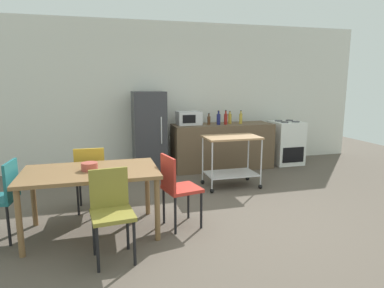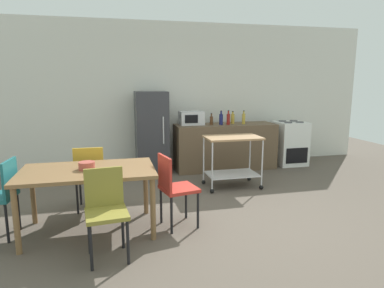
{
  "view_description": "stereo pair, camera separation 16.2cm",
  "coord_description": "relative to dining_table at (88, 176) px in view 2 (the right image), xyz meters",
  "views": [
    {
      "loc": [
        -1.45,
        -3.66,
        1.75
      ],
      "look_at": [
        -0.12,
        1.2,
        0.8
      ],
      "focal_mm": 31.61,
      "sensor_mm": 36.0,
      "label": 1
    },
    {
      "loc": [
        -1.3,
        -3.7,
        1.75
      ],
      "look_at": [
        -0.12,
        1.2,
        0.8
      ],
      "focal_mm": 31.61,
      "sensor_mm": 36.0,
      "label": 2
    }
  ],
  "objects": [
    {
      "name": "bottle_wine",
      "position": [
        2.37,
        2.33,
        0.34
      ],
      "size": [
        0.07,
        0.07,
        0.28
      ],
      "color": "navy",
      "rests_on": "kitchen_counter"
    },
    {
      "name": "chair_red",
      "position": [
        0.98,
        -0.11,
        -0.15
      ],
      "size": [
        0.48,
        0.48,
        0.89
      ],
      "rotation": [
        0.0,
        0.0,
        1.78
      ],
      "color": "#B72D23",
      "rests_on": "ground_plane"
    },
    {
      "name": "bottle_soda",
      "position": [
        2.85,
        2.34,
        0.34
      ],
      "size": [
        0.06,
        0.06,
        0.27
      ],
      "color": "gold",
      "rests_on": "kitchen_counter"
    },
    {
      "name": "ground_plane",
      "position": [
        1.58,
        -0.21,
        -0.67
      ],
      "size": [
        12.0,
        12.0,
        0.0
      ],
      "primitive_type": "plane",
      "color": "brown"
    },
    {
      "name": "chair_mustard",
      "position": [
        -0.02,
        0.69,
        -0.15
      ],
      "size": [
        0.41,
        0.41,
        0.89
      ],
      "rotation": [
        0.0,
        0.0,
        3.11
      ],
      "color": "gold",
      "rests_on": "ground_plane"
    },
    {
      "name": "kitchen_cart",
      "position": [
        2.2,
        1.21,
        -0.1
      ],
      "size": [
        0.91,
        0.57,
        0.85
      ],
      "color": "#A37A51",
      "rests_on": "ground_plane"
    },
    {
      "name": "back_wall",
      "position": [
        1.58,
        2.99,
        0.78
      ],
      "size": [
        8.4,
        0.12,
        2.9
      ],
      "primitive_type": "cube",
      "color": "silver",
      "rests_on": "ground_plane"
    },
    {
      "name": "fruit_bowl",
      "position": [
        -0.01,
        -0.0,
        0.12
      ],
      "size": [
        0.18,
        0.18,
        0.09
      ],
      "primitive_type": "cylinder",
      "color": "#B24C3F",
      "rests_on": "dining_table"
    },
    {
      "name": "chair_teal",
      "position": [
        -0.95,
        0.08,
        -0.15
      ],
      "size": [
        0.44,
        0.44,
        0.89
      ],
      "rotation": [
        0.0,
        0.0,
        -1.68
      ],
      "color": "#1E666B",
      "rests_on": "ground_plane"
    },
    {
      "name": "kitchen_counter",
      "position": [
        2.48,
        2.39,
        -0.22
      ],
      "size": [
        2.0,
        0.64,
        0.9
      ],
      "primitive_type": "cube",
      "color": "brown",
      "rests_on": "ground_plane"
    },
    {
      "name": "refrigerator",
      "position": [
        1.03,
        2.49,
        0.1
      ],
      "size": [
        0.6,
        0.63,
        1.55
      ],
      "color": "#333338",
      "rests_on": "ground_plane"
    },
    {
      "name": "bottle_soy_sauce",
      "position": [
        2.52,
        2.31,
        0.34
      ],
      "size": [
        0.07,
        0.07,
        0.28
      ],
      "color": "maroon",
      "rests_on": "kitchen_counter"
    },
    {
      "name": "bottle_hot_sauce",
      "position": [
        2.65,
        2.43,
        0.33
      ],
      "size": [
        0.07,
        0.07,
        0.25
      ],
      "color": "gold",
      "rests_on": "kitchen_counter"
    },
    {
      "name": "chair_olive",
      "position": [
        0.2,
        -0.64,
        -0.15
      ],
      "size": [
        0.44,
        0.44,
        0.89
      ],
      "rotation": [
        0.0,
        0.0,
        0.11
      ],
      "color": "olive",
      "rests_on": "ground_plane"
    },
    {
      "name": "microwave",
      "position": [
        1.81,
        2.47,
        0.36
      ],
      "size": [
        0.46,
        0.35,
        0.26
      ],
      "color": "silver",
      "rests_on": "kitchen_counter"
    },
    {
      "name": "stove_oven",
      "position": [
        3.93,
        2.41,
        -0.22
      ],
      "size": [
        0.6,
        0.61,
        0.92
      ],
      "color": "white",
      "rests_on": "ground_plane"
    },
    {
      "name": "bottle_sesame_oil",
      "position": [
        2.19,
        2.38,
        0.32
      ],
      "size": [
        0.06,
        0.06,
        0.23
      ],
      "color": "#4C2D19",
      "rests_on": "kitchen_counter"
    },
    {
      "name": "dining_table",
      "position": [
        0.0,
        0.0,
        0.0
      ],
      "size": [
        1.5,
        0.9,
        0.75
      ],
      "color": "brown",
      "rests_on": "ground_plane"
    }
  ]
}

